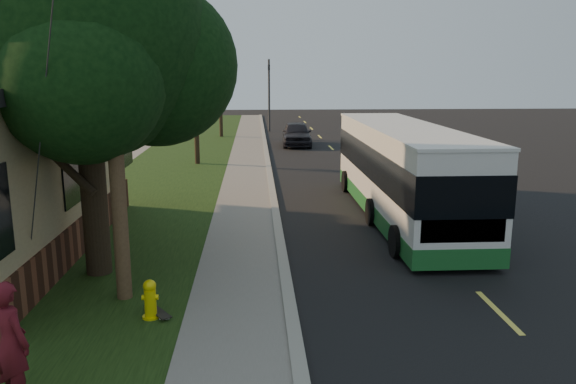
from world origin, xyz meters
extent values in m
plane|color=black|center=(0.00, 0.00, 0.00)|extent=(120.00, 120.00, 0.00)
cube|color=black|center=(4.00, 10.00, 0.01)|extent=(8.00, 80.00, 0.01)
cube|color=gray|center=(0.00, 10.00, 0.06)|extent=(0.25, 80.00, 0.12)
cube|color=slate|center=(-1.00, 10.00, 0.04)|extent=(2.00, 80.00, 0.08)
cube|color=black|center=(-4.50, 10.00, 0.04)|extent=(5.00, 80.00, 0.07)
cylinder|color=yellow|center=(-2.60, 0.00, 0.35)|extent=(0.22, 0.22, 0.55)
sphere|color=yellow|center=(-2.60, 0.00, 0.69)|extent=(0.24, 0.24, 0.24)
cylinder|color=yellow|center=(-2.60, 0.00, 0.47)|extent=(0.30, 0.10, 0.10)
cylinder|color=yellow|center=(-2.60, 0.00, 0.47)|extent=(0.10, 0.18, 0.10)
cylinder|color=yellow|center=(-2.60, 0.00, 0.09)|extent=(0.32, 0.32, 0.04)
cylinder|color=#473321|center=(-3.30, 1.00, 4.57)|extent=(0.30, 0.30, 9.00)
cylinder|color=#2D2D30|center=(-4.20, -0.10, 3.80)|extent=(2.52, 3.21, 7.60)
cylinder|color=black|center=(-4.20, 2.50, 2.07)|extent=(0.56, 0.56, 4.00)
sphere|color=black|center=(-4.20, 2.50, 5.27)|extent=(5.20, 5.20, 5.20)
sphere|color=black|center=(-2.80, 3.10, 4.67)|extent=(3.60, 3.60, 3.60)
sphere|color=black|center=(-5.40, 2.10, 4.97)|extent=(3.80, 3.80, 3.80)
sphere|color=black|center=(-3.90, 1.20, 4.37)|extent=(3.20, 3.20, 3.20)
sphere|color=black|center=(-4.80, 3.90, 5.67)|extent=(3.40, 3.40, 3.40)
cylinder|color=black|center=(-3.50, 18.00, 1.72)|extent=(0.24, 0.24, 3.30)
cylinder|color=black|center=(-3.50, 18.00, 3.37)|extent=(1.38, 0.57, 2.01)
cylinder|color=black|center=(-3.50, 18.00, 3.37)|extent=(0.74, 1.21, 1.58)
cylinder|color=black|center=(-3.50, 18.00, 3.37)|extent=(0.65, 1.05, 1.95)
cylinder|color=black|center=(-3.50, 18.00, 3.37)|extent=(1.28, 0.53, 1.33)
cylinder|color=black|center=(-3.50, 18.00, 3.37)|extent=(0.75, 1.21, 1.70)
cylinder|color=black|center=(-3.00, 30.00, 1.58)|extent=(0.24, 0.24, 3.03)
cylinder|color=black|center=(-3.00, 30.00, 3.10)|extent=(1.38, 0.57, 2.01)
cylinder|color=black|center=(-3.00, 30.00, 3.10)|extent=(0.74, 1.21, 1.58)
cylinder|color=black|center=(-3.00, 30.00, 3.10)|extent=(0.65, 1.05, 1.95)
cylinder|color=black|center=(-3.00, 30.00, 3.10)|extent=(1.28, 0.53, 1.33)
cylinder|color=black|center=(-3.00, 30.00, 3.10)|extent=(0.75, 1.21, 1.70)
cylinder|color=#2D2D30|center=(0.50, 34.00, 2.75)|extent=(0.16, 0.16, 5.50)
imported|color=black|center=(0.50, 34.00, 4.50)|extent=(0.18, 0.22, 1.10)
cube|color=silver|center=(3.96, 7.27, 1.65)|extent=(2.22, 10.68, 2.40)
cube|color=#1A5D26|center=(3.96, 7.27, 0.40)|extent=(2.24, 10.70, 0.49)
cube|color=black|center=(3.96, 7.27, 1.82)|extent=(2.26, 10.72, 0.98)
cube|color=black|center=(3.96, 1.96, 1.51)|extent=(1.92, 0.06, 1.42)
cube|color=yellow|center=(3.96, 1.97, 2.71)|extent=(1.42, 0.06, 0.31)
cube|color=#FFF2CC|center=(3.29, 1.95, 0.49)|extent=(0.22, 0.04, 0.13)
cube|color=#FFF2CC|center=(4.63, 1.95, 0.49)|extent=(0.22, 0.04, 0.13)
cube|color=silver|center=(3.96, 7.27, 2.87)|extent=(2.27, 10.73, 0.08)
cylinder|color=black|center=(2.85, 3.36, 0.41)|extent=(0.25, 0.82, 0.82)
cylinder|color=black|center=(5.07, 3.36, 0.41)|extent=(0.25, 0.82, 0.82)
cylinder|color=black|center=(2.85, 6.38, 0.41)|extent=(0.25, 0.82, 0.82)
cylinder|color=black|center=(5.07, 6.38, 0.41)|extent=(0.25, 0.82, 0.82)
cylinder|color=black|center=(2.85, 11.19, 0.41)|extent=(0.25, 0.82, 0.82)
cylinder|color=black|center=(5.07, 11.19, 0.41)|extent=(0.25, 0.82, 0.82)
imported|color=#501018|center=(-3.96, -2.64, 0.95)|extent=(0.77, 0.70, 1.76)
cube|color=black|center=(-2.50, 0.13, 0.14)|extent=(0.63, 0.78, 0.02)
cylinder|color=silver|center=(-2.34, -0.11, 0.10)|extent=(0.18, 0.14, 0.05)
cylinder|color=silver|center=(-2.66, 0.36, 0.10)|extent=(0.18, 0.14, 0.05)
imported|color=black|center=(1.98, 25.21, 0.75)|extent=(1.94, 4.45, 1.49)
camera|label=1|loc=(-0.64, -9.80, 4.52)|focal=35.00mm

